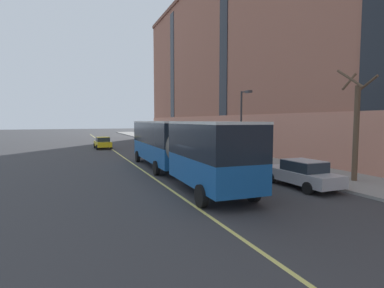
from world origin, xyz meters
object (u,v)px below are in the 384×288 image
Objects in this scene: fire_hydrant at (316,174)px; city_bus at (176,144)px; taxi_cab at (103,143)px; street_lamp at (243,118)px; parked_car_darkgray_3 at (151,139)px; street_tree_mid_block at (356,126)px; parked_car_silver_2 at (301,173)px; parked_car_navy_1 at (193,148)px; parked_car_silver_4 at (238,159)px; parked_car_red_0 at (171,144)px.

city_bus is at bearing 142.34° from fire_hydrant.
taxi_cab is 21.78m from street_lamp.
street_tree_mid_block is at bearing -83.72° from parked_car_darkgray_3.
parked_car_darkgray_3 is at bearing 90.02° from parked_car_silver_2.
parked_car_silver_2 is (-0.16, -16.37, 0.00)m from parked_car_navy_1.
street_tree_mid_block is (3.59, -7.39, 2.66)m from parked_car_silver_4.
parked_car_silver_4 is at bearing 104.28° from fire_hydrant.
parked_car_darkgray_3 is 1.00× the size of taxi_cab.
parked_car_red_0 is 1.04× the size of parked_car_navy_1.
street_lamp is (1.91, 9.36, 3.19)m from parked_car_silver_2.
taxi_cab is at bearing 96.92° from city_bus.
parked_car_silver_2 is 1.97m from fire_hydrant.
parked_car_navy_1 is 0.98× the size of parked_car_darkgray_3.
city_bus is 9.14m from fire_hydrant.
parked_car_darkgray_3 is 34.64m from street_tree_mid_block.
taxi_cab is at bearing 117.42° from street_lamp.
parked_car_darkgray_3 is 33.41m from fire_hydrant.
city_bus reaches higher than parked_car_darkgray_3.
fire_hydrant is at bearing 153.58° from street_tree_mid_block.
street_lamp is 8.55× the size of fire_hydrant.
parked_car_silver_2 is 1.03× the size of taxi_cab.
street_tree_mid_block is (11.78, -28.75, 2.66)m from taxi_cab.
parked_car_red_0 and parked_car_darkgray_3 have the same top height.
taxi_cab is (-2.71, 22.28, -1.36)m from city_bus.
street_lamp is at bearing 23.65° from city_bus.
parked_car_silver_2 is 1.03× the size of parked_car_darkgray_3.
parked_car_navy_1 is 16.37m from parked_car_silver_2.
street_lamp reaches higher than parked_car_silver_2.
city_bus is 8.09m from street_lamp.
parked_car_silver_2 and taxi_cab have the same top height.
parked_car_silver_2 is at bearing -89.98° from parked_car_darkgray_3.
street_lamp is at bearing -82.65° from parked_car_red_0.
parked_car_silver_2 is at bearing -74.30° from taxi_cab.
parked_car_silver_4 is (0.02, -9.24, -0.00)m from parked_car_navy_1.
city_bus is at bearing 130.53° from parked_car_silver_2.
parked_car_darkgray_3 is at bearing 94.45° from street_lamp.
parked_car_silver_4 is at bearing 115.92° from street_tree_mid_block.
taxi_cab is (-8.01, 28.49, -0.00)m from parked_car_silver_2.
parked_car_navy_1 and parked_car_silver_4 have the same top height.
parked_car_silver_4 is 0.71× the size of street_lamp.
parked_car_darkgray_3 is at bearing 93.12° from fire_hydrant.
city_bus is 28.40m from parked_car_darkgray_3.
parked_car_silver_2 and parked_car_darkgray_3 have the same top height.
parked_car_silver_2 is at bearing -49.47° from city_bus.
parked_car_navy_1 is 17.70m from parked_car_darkgray_3.
taxi_cab is (-8.00, -5.58, -0.00)m from parked_car_darkgray_3.
parked_car_red_0 is 1.01× the size of taxi_cab.
parked_car_navy_1 is at bearing -89.44° from parked_car_darkgray_3.
parked_car_silver_4 is 8.63m from street_tree_mid_block.
street_lamp reaches higher than city_bus.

